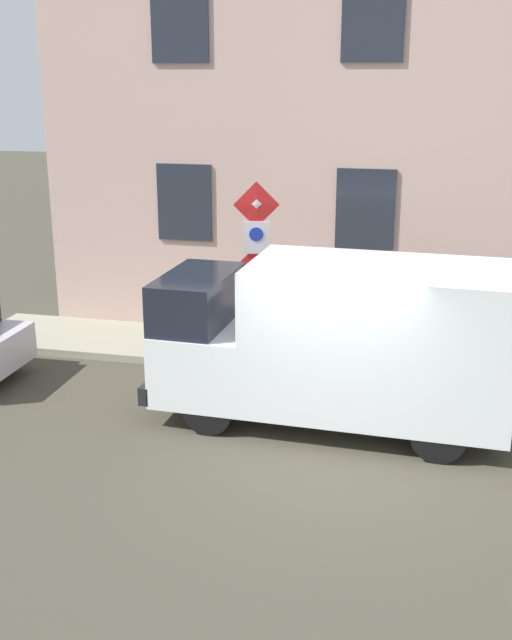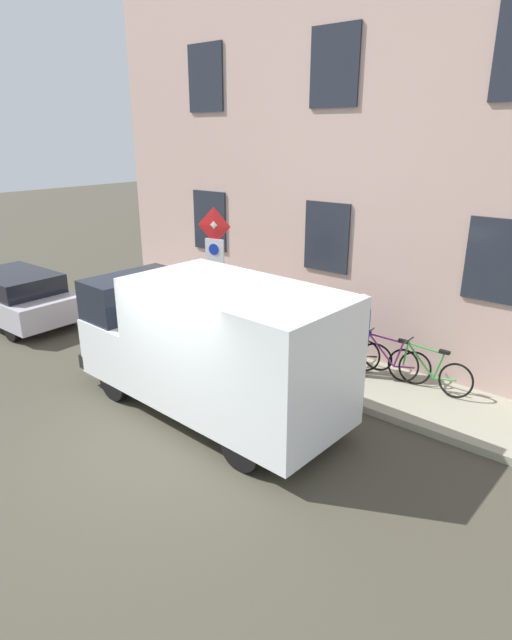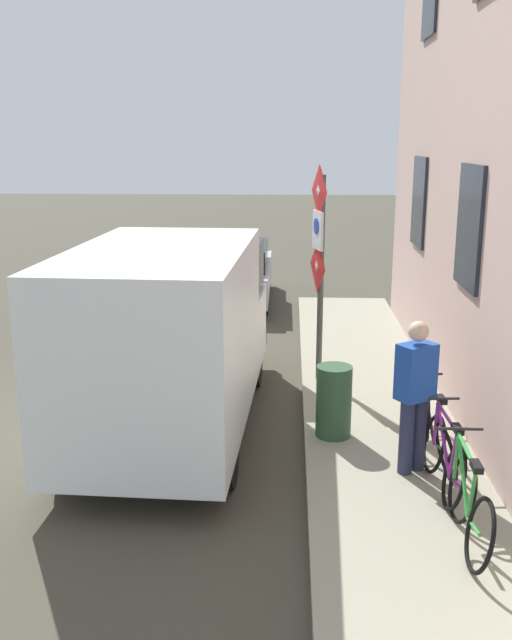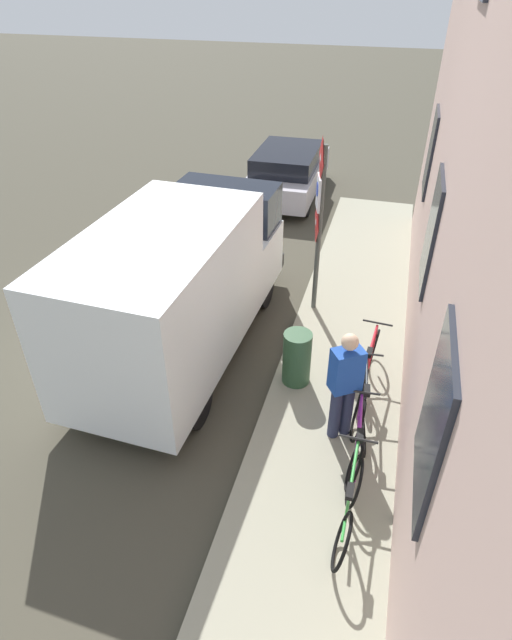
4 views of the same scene
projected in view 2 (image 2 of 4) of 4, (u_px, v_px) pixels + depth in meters
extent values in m
plane|color=#444033|center=(163.00, 439.00, 8.70)|extent=(80.00, 80.00, 0.00)
cube|color=#9A9881|center=(298.00, 361.00, 11.50)|extent=(1.98, 14.87, 0.14)
cube|color=#C6A397|center=(339.00, 164.00, 11.08)|extent=(0.70, 12.87, 8.40)
cube|color=#232833|center=(497.00, 261.00, 9.20)|extent=(0.06, 1.10, 1.50)
cube|color=#232833|center=(327.00, 237.00, 11.32)|extent=(0.06, 1.10, 1.50)
cube|color=#232833|center=(210.00, 221.00, 13.44)|extent=(0.06, 1.10, 1.50)
cube|color=#232833|center=(335.00, 66.00, 10.19)|extent=(0.06, 1.10, 1.50)
cube|color=#232833|center=(206.00, 78.00, 12.31)|extent=(0.06, 1.10, 1.50)
cylinder|color=#474C47|center=(217.00, 285.00, 11.43)|extent=(0.09, 0.09, 3.09)
pyramid|color=silver|center=(213.00, 226.00, 10.93)|extent=(0.16, 0.49, 0.50)
pyramid|color=red|center=(214.00, 226.00, 10.93)|extent=(0.16, 0.55, 0.56)
cube|color=white|center=(215.00, 252.00, 11.13)|extent=(0.15, 0.44, 0.56)
cylinder|color=#1933B2|center=(214.00, 249.00, 11.09)|extent=(0.07, 0.24, 0.24)
pyramid|color=silver|center=(215.00, 277.00, 11.30)|extent=(0.16, 0.49, 0.50)
pyramid|color=red|center=(215.00, 277.00, 11.30)|extent=(0.16, 0.55, 0.56)
cube|color=white|center=(236.00, 349.00, 8.71)|extent=(2.15, 3.88, 2.18)
cube|color=white|center=(143.00, 340.00, 10.52)|extent=(2.05, 1.48, 1.10)
cube|color=black|center=(134.00, 296.00, 10.35)|extent=(1.96, 1.06, 0.84)
cube|color=black|center=(123.00, 348.00, 11.12)|extent=(2.00, 0.24, 0.28)
cylinder|color=black|center=(115.00, 380.00, 9.92)|extent=(0.25, 0.77, 0.76)
cylinder|color=black|center=(185.00, 353.00, 11.16)|extent=(0.25, 0.77, 0.76)
cylinder|color=black|center=(242.00, 446.00, 7.83)|extent=(0.25, 0.77, 0.76)
cylinder|color=black|center=(311.00, 404.00, 9.07)|extent=(0.25, 0.77, 0.76)
cube|color=silver|center=(14.00, 301.00, 13.99)|extent=(1.78, 4.01, 0.64)
cube|color=black|center=(15.00, 284.00, 13.70)|extent=(1.63, 2.41, 0.60)
cylinder|color=black|center=(19.00, 295.00, 15.43)|extent=(0.18, 0.60, 0.60)
cylinder|color=black|center=(12.00, 329.00, 12.73)|extent=(0.18, 0.60, 0.60)
cylinder|color=black|center=(69.00, 313.00, 13.87)|extent=(0.18, 0.60, 0.60)
torus|color=black|center=(403.00, 365.00, 10.35)|extent=(0.19, 0.66, 0.65)
torus|color=black|center=(456.00, 381.00, 9.72)|extent=(0.19, 0.66, 0.65)
cylinder|color=green|center=(420.00, 360.00, 10.08)|extent=(0.04, 0.60, 0.60)
cylinder|color=green|center=(426.00, 348.00, 9.94)|extent=(0.04, 0.73, 0.07)
cylinder|color=green|center=(439.00, 366.00, 9.87)|extent=(0.04, 0.19, 0.55)
cylinder|color=green|center=(444.00, 379.00, 9.86)|extent=(0.04, 0.43, 0.12)
cylinder|color=green|center=(406.00, 354.00, 10.26)|extent=(0.04, 0.09, 0.50)
cube|color=black|center=(445.00, 352.00, 9.71)|extent=(0.08, 0.20, 0.06)
cylinder|color=#262626|center=(408.00, 340.00, 10.14)|extent=(0.46, 0.04, 0.03)
torus|color=black|center=(365.00, 355.00, 10.82)|extent=(0.21, 0.67, 0.65)
torus|color=black|center=(415.00, 368.00, 10.24)|extent=(0.21, 0.67, 0.65)
cylinder|color=#902993|center=(381.00, 350.00, 10.56)|extent=(0.08, 0.60, 0.60)
cylinder|color=#902993|center=(386.00, 338.00, 10.43)|extent=(0.08, 0.73, 0.07)
cylinder|color=#902993|center=(398.00, 355.00, 10.37)|extent=(0.05, 0.19, 0.55)
cylinder|color=#902993|center=(404.00, 367.00, 10.37)|extent=(0.06, 0.43, 0.12)
cylinder|color=#902993|center=(367.00, 345.00, 10.72)|extent=(0.04, 0.09, 0.50)
cube|color=black|center=(404.00, 341.00, 10.22)|extent=(0.09, 0.20, 0.06)
cylinder|color=#262626|center=(369.00, 331.00, 10.60)|extent=(0.46, 0.06, 0.03)
torus|color=black|center=(331.00, 346.00, 11.29)|extent=(0.24, 0.67, 0.65)
torus|color=black|center=(377.00, 357.00, 10.74)|extent=(0.24, 0.67, 0.65)
cylinder|color=black|center=(346.00, 340.00, 11.05)|extent=(0.09, 0.60, 0.60)
cylinder|color=black|center=(350.00, 329.00, 10.92)|extent=(0.11, 0.73, 0.07)
cylinder|color=black|center=(362.00, 345.00, 10.86)|extent=(0.05, 0.19, 0.55)
cylinder|color=black|center=(367.00, 356.00, 10.87)|extent=(0.08, 0.43, 0.12)
cylinder|color=black|center=(333.00, 336.00, 11.20)|extent=(0.04, 0.09, 0.50)
cube|color=black|center=(366.00, 332.00, 10.72)|extent=(0.10, 0.21, 0.06)
cylinder|color=#262626|center=(334.00, 323.00, 11.08)|extent=(0.46, 0.07, 0.03)
torus|color=black|center=(302.00, 336.00, 11.85)|extent=(0.16, 0.67, 0.66)
torus|color=black|center=(340.00, 348.00, 11.17)|extent=(0.16, 0.67, 0.66)
cylinder|color=red|center=(314.00, 331.00, 11.56)|extent=(0.08, 0.60, 0.60)
cylinder|color=red|center=(317.00, 320.00, 11.42)|extent=(0.09, 0.73, 0.07)
cylinder|color=red|center=(327.00, 336.00, 11.33)|extent=(0.05, 0.19, 0.55)
cylinder|color=red|center=(332.00, 347.00, 11.32)|extent=(0.07, 0.43, 0.12)
cylinder|color=red|center=(303.00, 326.00, 11.75)|extent=(0.04, 0.09, 0.50)
cube|color=black|center=(331.00, 323.00, 11.18)|extent=(0.10, 0.21, 0.06)
cylinder|color=#262626|center=(305.00, 314.00, 11.64)|extent=(0.46, 0.07, 0.03)
cylinder|color=#262B47|center=(360.00, 357.00, 10.53)|extent=(0.16, 0.16, 0.85)
cylinder|color=#262B47|center=(359.00, 353.00, 10.69)|extent=(0.16, 0.16, 0.85)
cube|color=#1C48A9|center=(362.00, 321.00, 10.36)|extent=(0.48, 0.44, 0.62)
sphere|color=beige|center=(364.00, 299.00, 10.21)|extent=(0.22, 0.22, 0.22)
cylinder|color=#2D5133|center=(299.00, 354.00, 10.57)|extent=(0.44, 0.44, 0.90)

